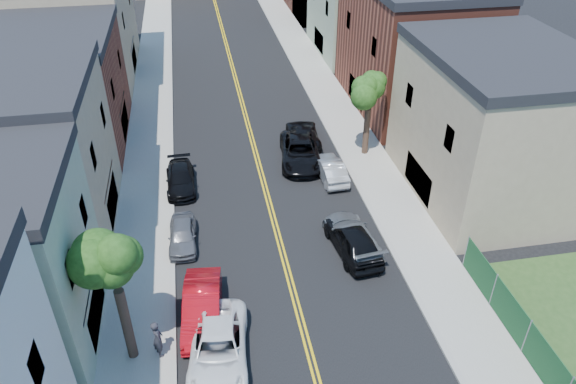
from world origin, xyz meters
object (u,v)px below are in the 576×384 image
grey_car_left (182,235)px  black_car_right (353,240)px  silver_car_right (330,169)px  black_suv_lane (300,152)px  dark_car_right_far (303,134)px  black_car_left (181,179)px  grey_car_right (353,236)px  pedestrian_left (158,338)px  red_sedan (202,307)px  white_pickup (218,348)px

grey_car_left → black_car_right: black_car_right is taller
silver_car_right → black_suv_lane: (-1.59, 2.51, 0.12)m
black_car_right → dark_car_right_far: size_ratio=1.01×
black_car_left → grey_car_right: (9.51, -8.10, 0.10)m
grey_car_left → pedestrian_left: pedestrian_left is taller
dark_car_right_far → black_suv_lane: bearing=78.7°
red_sedan → black_car_left: bearing=99.2°
black_car_left → silver_car_right: 10.11m
grey_car_left → pedestrian_left: (-1.20, -7.94, 0.48)m
grey_car_right → black_car_right: 0.45m
white_pickup → pedestrian_left: (-2.61, 0.70, 0.36)m
silver_car_right → dark_car_right_far: (-0.79, 5.35, -0.02)m
pedestrian_left → grey_car_left: bearing=-27.4°
black_car_right → dark_car_right_far: bearing=-95.8°
red_sedan → black_car_left: size_ratio=1.09×
grey_car_right → pedestrian_left: bearing=22.4°
grey_car_left → silver_car_right: 11.47m
black_suv_lane → dark_car_right_far: bearing=81.9°
white_pickup → black_car_left: 14.80m
grey_car_right → black_car_right: (-0.10, -0.43, 0.09)m
dark_car_right_far → black_suv_lane: (-0.80, -2.84, 0.14)m
red_sedan → dark_car_right_far: 18.88m
grey_car_right → dark_car_right_far: bearing=-95.6°
red_sedan → grey_car_right: bearing=30.3°
red_sedan → black_car_right: size_ratio=1.00×
black_car_right → black_suv_lane: black_car_right is taller
white_pickup → black_car_right: size_ratio=1.11×
black_car_right → black_suv_lane: 10.46m
red_sedan → grey_car_left: size_ratio=1.29×
white_pickup → black_car_left: bearing=101.6°
red_sedan → black_suv_lane: (7.67, 14.04, 0.00)m
white_pickup → black_car_left: white_pickup is taller
black_car_right → pedestrian_left: pedestrian_left is taller
black_car_right → black_suv_lane: (-0.91, 10.42, -0.03)m
pedestrian_left → black_suv_lane: bearing=-50.1°
black_car_right → silver_car_right: bearing=-101.2°
red_sedan → white_pickup: (0.58, -2.57, -0.05)m
black_car_left → black_suv_lane: 8.71m
black_car_left → black_suv_lane: (8.50, 1.88, 0.16)m
red_sedan → silver_car_right: bearing=56.5°
black_suv_lane → black_car_left: bearing=-159.9°
black_car_right → black_car_left: bearing=-48.5°
black_car_left → black_suv_lane: size_ratio=0.77×
white_pickup → dark_car_right_far: 20.99m
white_pickup → grey_car_right: bearing=45.4°
grey_car_right → black_suv_lane: (-1.01, 9.98, 0.06)m
grey_car_left → dark_car_right_far: bearing=51.2°
black_car_left → silver_car_right: size_ratio=1.07×
black_car_left → grey_car_right: size_ratio=0.87×
black_car_left → dark_car_right_far: (9.30, 4.71, 0.03)m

